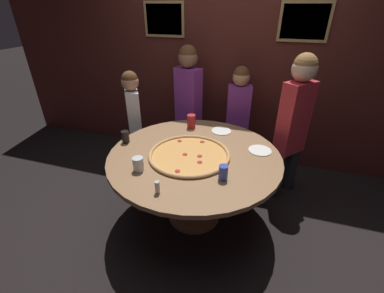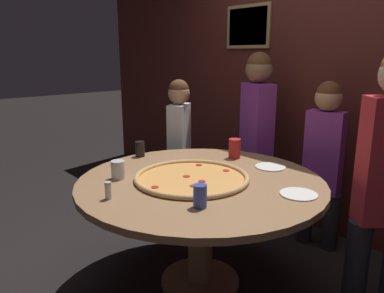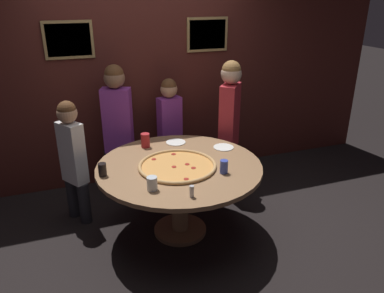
{
  "view_description": "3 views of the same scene",
  "coord_description": "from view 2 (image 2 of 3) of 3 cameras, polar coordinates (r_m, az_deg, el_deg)",
  "views": [
    {
      "loc": [
        0.58,
        -1.89,
        1.92
      ],
      "look_at": [
        -0.03,
        0.02,
        0.8
      ],
      "focal_mm": 24.0,
      "sensor_mm": 36.0,
      "label": 1
    },
    {
      "loc": [
        1.64,
        -1.5,
        1.51
      ],
      "look_at": [
        -0.07,
        -0.01,
        0.94
      ],
      "focal_mm": 35.0,
      "sensor_mm": 36.0,
      "label": 2
    },
    {
      "loc": [
        -0.95,
        -3.0,
        2.23
      ],
      "look_at": [
        0.1,
        -0.08,
        0.94
      ],
      "focal_mm": 35.0,
      "sensor_mm": 36.0,
      "label": 3
    }
  ],
  "objects": [
    {
      "name": "ground_plane",
      "position": [
        2.69,
        1.24,
        -20.08
      ],
      "size": [
        24.0,
        24.0,
        0.0
      ],
      "primitive_type": "plane",
      "color": "black"
    },
    {
      "name": "drink_cup_beside_pizza",
      "position": [
        2.87,
        -7.94,
        -0.37
      ],
      "size": [
        0.07,
        0.07,
        0.12
      ],
      "primitive_type": "cylinder",
      "color": "black",
      "rests_on": "dining_table"
    },
    {
      "name": "drink_cup_near_left",
      "position": [
        1.92,
        1.24,
        -7.56
      ],
      "size": [
        0.07,
        0.07,
        0.12
      ],
      "primitive_type": "cylinder",
      "color": "#384CB7",
      "rests_on": "dining_table"
    },
    {
      "name": "drink_cup_front_edge",
      "position": [
        2.82,
        6.52,
        -0.3
      ],
      "size": [
        0.09,
        0.09,
        0.15
      ],
      "primitive_type": "cylinder",
      "color": "#B22328",
      "rests_on": "dining_table"
    },
    {
      "name": "giant_pizza",
      "position": [
        2.34,
        -0.04,
        -4.74
      ],
      "size": [
        0.72,
        0.72,
        0.03
      ],
      "color": "#E0994C",
      "rests_on": "dining_table"
    },
    {
      "name": "white_plate_near_front",
      "position": [
        2.65,
        11.86,
        -3.05
      ],
      "size": [
        0.21,
        0.21,
        0.01
      ],
      "primitive_type": "cylinder",
      "color": "white",
      "rests_on": "dining_table"
    },
    {
      "name": "drink_cup_by_shaker",
      "position": [
        2.4,
        -11.21,
        -3.49
      ],
      "size": [
        0.09,
        0.09,
        0.12
      ],
      "primitive_type": "cylinder",
      "color": "silver",
      "rests_on": "dining_table"
    },
    {
      "name": "diner_side_left",
      "position": [
        3.39,
        -1.95,
        0.79
      ],
      "size": [
        0.27,
        0.33,
        1.29
      ],
      "rotation": [
        0.0,
        0.0,
        2.13
      ],
      "color": "#232328",
      "rests_on": "ground_plane"
    },
    {
      "name": "white_plate_right_side",
      "position": [
        2.19,
        15.93,
        -6.99
      ],
      "size": [
        0.21,
        0.21,
        0.01
      ],
      "primitive_type": "cylinder",
      "color": "white",
      "rests_on": "dining_table"
    },
    {
      "name": "diner_far_left",
      "position": [
        3.3,
        9.8,
        2.56
      ],
      "size": [
        0.4,
        0.27,
        1.52
      ],
      "rotation": [
        0.0,
        0.0,
        2.77
      ],
      "color": "#232328",
      "rests_on": "ground_plane"
    },
    {
      "name": "condiment_shaker",
      "position": [
        2.08,
        -12.65,
        -6.54
      ],
      "size": [
        0.04,
        0.04,
        0.1
      ],
      "color": "silver",
      "rests_on": "dining_table"
    },
    {
      "name": "back_wall",
      "position": [
        3.31,
        19.43,
        9.76
      ],
      "size": [
        6.4,
        0.08,
        2.6
      ],
      "color": "#4C1E19",
      "rests_on": "ground_plane"
    },
    {
      "name": "diner_far_right",
      "position": [
        3.03,
        19.39,
        -1.35
      ],
      "size": [
        0.34,
        0.2,
        1.31
      ],
      "rotation": [
        0.0,
        0.0,
        -2.93
      ],
      "color": "#232328",
      "rests_on": "ground_plane"
    },
    {
      "name": "dining_table",
      "position": [
        2.4,
        1.31,
        -8.05
      ],
      "size": [
        1.54,
        1.54,
        0.74
      ],
      "color": "#936B47",
      "rests_on": "ground_plane"
    }
  ]
}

